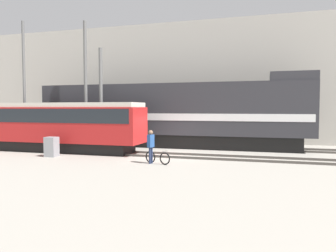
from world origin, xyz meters
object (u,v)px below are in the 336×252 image
utility_pole_center (86,85)px  utility_pole_right (101,98)px  bicycle (158,158)px  signal_box (52,147)px  freight_locomotive (171,114)px  utility_pole_left (24,84)px  person (151,143)px  streetcar (54,124)px

utility_pole_center → utility_pole_right: (1.25, 0.00, -1.01)m
bicycle → signal_box: size_ratio=1.29×
freight_locomotive → bicycle: bearing=-79.5°
utility_pole_left → utility_pole_right: utility_pole_left is taller
freight_locomotive → person: bearing=-82.2°
bicycle → utility_pole_left: utility_pole_left is taller
freight_locomotive → signal_box: 9.17m
utility_pole_center → signal_box: bearing=-85.7°
utility_pole_left → utility_pole_center: 5.45m
signal_box → utility_pole_center: bearing=94.3°
freight_locomotive → utility_pole_right: bearing=-152.6°
bicycle → utility_pole_left: (-12.77, 5.24, 4.53)m
person → signal_box: size_ratio=1.49×
utility_pole_center → person: bearing=-37.1°
streetcar → utility_pole_left: size_ratio=1.31×
freight_locomotive → utility_pole_left: 11.84m
freight_locomotive → person: 7.87m
person → utility_pole_center: utility_pole_center is taller
utility_pole_right → signal_box: (-0.90, -4.63, -3.05)m
person → utility_pole_center: bearing=142.9°
bicycle → utility_pole_left: 14.53m
person → utility_pole_left: size_ratio=0.18×
bicycle → utility_pole_center: bearing=144.5°
bicycle → utility_pole_right: size_ratio=0.21×
freight_locomotive → utility_pole_right: (-4.66, -2.42, 1.16)m
streetcar → bicycle: streetcar is taller
streetcar → utility_pole_right: bearing=46.4°
streetcar → utility_pole_center: size_ratio=1.36×
signal_box → utility_pole_left: bearing=141.4°
utility_pole_left → utility_pole_right: 6.80m
freight_locomotive → utility_pole_center: 6.74m
freight_locomotive → streetcar: freight_locomotive is taller
streetcar → utility_pole_right: (2.30, 2.42, 1.76)m
streetcar → signal_box: bearing=-57.6°
utility_pole_center → streetcar: bearing=-113.6°
bicycle → person: (-0.37, -0.02, 0.76)m
person → streetcar: bearing=160.5°
freight_locomotive → bicycle: size_ratio=13.24×
utility_pole_left → utility_pole_right: bearing=0.0°
utility_pole_right → utility_pole_center: bearing=-180.0°
utility_pole_left → utility_pole_center: bearing=0.0°
person → freight_locomotive: bearing=97.8°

